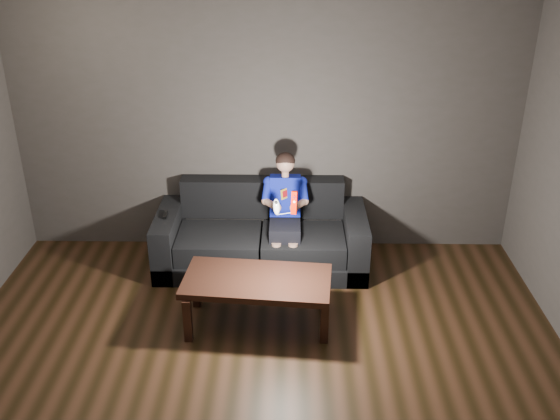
{
  "coord_description": "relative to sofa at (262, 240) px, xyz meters",
  "views": [
    {
      "loc": [
        0.23,
        -3.38,
        3.23
      ],
      "look_at": [
        0.15,
        1.55,
        0.85
      ],
      "focal_mm": 40.0,
      "sensor_mm": 36.0,
      "label": 1
    }
  ],
  "objects": [
    {
      "name": "nunchuk_white",
      "position": [
        0.16,
        -0.47,
        0.59
      ],
      "size": [
        0.08,
        0.11,
        0.16
      ],
      "color": "white",
      "rests_on": "child"
    },
    {
      "name": "child",
      "position": [
        0.23,
        -0.05,
        0.43
      ],
      "size": [
        0.44,
        0.54,
        1.09
      ],
      "color": "black",
      "rests_on": "sofa"
    },
    {
      "name": "wii_remote_red",
      "position": [
        0.32,
        -0.47,
        0.64
      ],
      "size": [
        0.06,
        0.08,
        0.21
      ],
      "color": "#EC1200",
      "rests_on": "child"
    },
    {
      "name": "ceiling",
      "position": [
        0.04,
        -2.08,
        2.44
      ],
      "size": [
        5.0,
        5.0,
        0.02
      ],
      "primitive_type": "cube",
      "color": "silver",
      "rests_on": "back_wall"
    },
    {
      "name": "sofa",
      "position": [
        0.0,
        0.0,
        0.0
      ],
      "size": [
        2.05,
        0.89,
        0.79
      ],
      "color": "black",
      "rests_on": "floor"
    },
    {
      "name": "coffee_table",
      "position": [
        0.01,
        -1.01,
        0.13
      ],
      "size": [
        1.28,
        0.73,
        0.45
      ],
      "color": "black",
      "rests_on": "floor"
    },
    {
      "name": "back_wall",
      "position": [
        0.04,
        0.42,
        1.09
      ],
      "size": [
        5.0,
        0.04,
        2.7
      ],
      "primitive_type": "cube",
      "color": "#413D3A",
      "rests_on": "ground"
    },
    {
      "name": "floor",
      "position": [
        0.04,
        -2.08,
        -0.26
      ],
      "size": [
        5.0,
        5.0,
        0.0
      ],
      "primitive_type": "plane",
      "color": "black",
      "rests_on": "ground"
    },
    {
      "name": "wii_remote_black",
      "position": [
        -0.92,
        -0.08,
        0.31
      ],
      "size": [
        0.05,
        0.15,
        0.03
      ],
      "color": "black",
      "rests_on": "sofa"
    }
  ]
}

